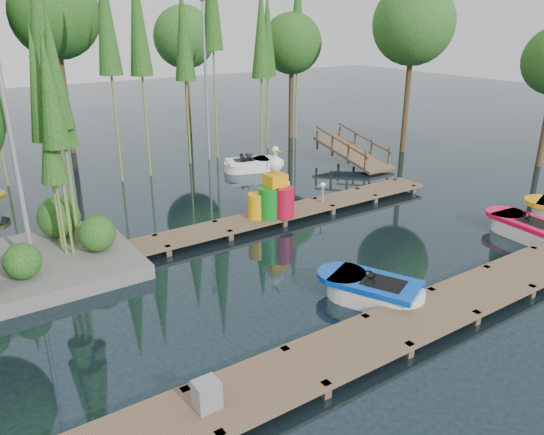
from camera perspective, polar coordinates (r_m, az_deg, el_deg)
ground_plane at (r=14.68m, az=-0.52°, el=-4.98°), size 90.00×90.00×0.00m
near_dock at (r=11.57m, az=12.19°, el=-11.92°), size 18.00×1.50×0.50m
far_dock at (r=17.02m, az=-2.38°, el=-0.41°), size 15.00×1.20×0.50m
tree_screen at (r=22.24m, az=-21.64°, el=18.80°), size 34.42×18.53×10.31m
lamp_island at (r=13.80m, az=-26.61°, el=9.77°), size 0.30×0.30×7.25m
lamp_rear at (r=24.83m, az=-7.19°, el=15.80°), size 0.30×0.30×7.25m
ramp at (r=24.62m, az=8.64°, el=7.00°), size 1.50×3.94×1.49m
boat_blue at (r=12.97m, az=10.75°, el=-7.82°), size 2.20×2.91×0.89m
boat_red at (r=18.12m, az=25.71°, el=-1.11°), size 1.40×2.74×0.89m
boat_white_far at (r=23.42m, az=-2.51°, el=5.66°), size 2.59×1.68×1.13m
utility_cabinet at (r=9.29m, az=-7.03°, el=-18.37°), size 0.42×0.35×0.51m
yellow_barrel at (r=16.97m, az=-1.71°, el=1.26°), size 0.54×0.54×0.81m
drum_cluster at (r=17.12m, az=0.55°, el=2.39°), size 1.33×1.22×2.29m
seagull_post at (r=18.47m, az=5.47°, el=3.09°), size 0.45×0.24×0.72m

